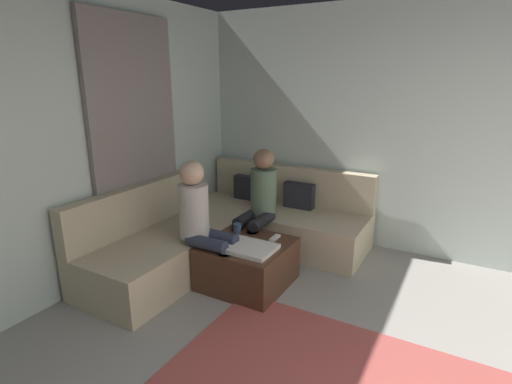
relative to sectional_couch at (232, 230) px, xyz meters
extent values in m
cube|color=silver|center=(2.08, 1.06, 1.07)|extent=(6.00, 0.12, 2.70)
cube|color=gray|center=(-0.76, -0.58, 0.97)|extent=(0.06, 1.10, 2.50)
cube|color=#C6B593|center=(0.30, 0.53, -0.07)|extent=(2.10, 0.85, 0.42)
cube|color=#C6B593|center=(0.30, 0.88, 0.36)|extent=(2.10, 0.14, 0.45)
cube|color=#C6B593|center=(-0.32, -0.75, -0.07)|extent=(0.85, 1.70, 0.42)
cube|color=#C6B593|center=(-0.68, -0.75, 0.36)|extent=(0.14, 1.70, 0.45)
cube|color=#26262D|center=(-0.20, 0.70, 0.26)|extent=(0.36, 0.12, 0.36)
cube|color=#26262D|center=(0.50, 0.70, 0.26)|extent=(0.36, 0.12, 0.36)
cube|color=#4C2D1E|center=(0.50, -0.50, -0.07)|extent=(0.76, 0.76, 0.42)
cube|color=white|center=(0.60, -0.62, 0.16)|extent=(0.44, 0.36, 0.04)
cylinder|color=#334C72|center=(0.28, -0.32, 0.19)|extent=(0.08, 0.08, 0.10)
cube|color=white|center=(0.68, -0.28, 0.15)|extent=(0.05, 0.15, 0.02)
cylinder|color=black|center=(0.41, -0.25, -0.07)|extent=(0.12, 0.12, 0.42)
cylinder|color=black|center=(0.23, -0.25, -0.07)|extent=(0.12, 0.12, 0.42)
cylinder|color=black|center=(0.41, -0.05, 0.20)|extent=(0.12, 0.40, 0.12)
cylinder|color=black|center=(0.23, -0.05, 0.20)|extent=(0.12, 0.40, 0.12)
cylinder|color=#597259|center=(0.32, 0.15, 0.45)|extent=(0.28, 0.28, 0.50)
sphere|color=#8C664C|center=(0.32, 0.15, 0.81)|extent=(0.22, 0.22, 0.22)
cylinder|color=#2D3347|center=(0.45, -0.62, -0.07)|extent=(0.12, 0.12, 0.42)
cylinder|color=#2D3347|center=(0.45, -0.80, -0.07)|extent=(0.12, 0.12, 0.42)
cylinder|color=#2D3347|center=(0.25, -0.62, 0.20)|extent=(0.40, 0.12, 0.12)
cylinder|color=#2D3347|center=(0.25, -0.80, 0.20)|extent=(0.40, 0.12, 0.12)
cylinder|color=beige|center=(0.05, -0.71, 0.45)|extent=(0.28, 0.28, 0.50)
sphere|color=#D8AD8C|center=(0.05, -0.71, 0.81)|extent=(0.22, 0.22, 0.22)
camera|label=1|loc=(2.25, -3.44, 1.65)|focal=27.68mm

